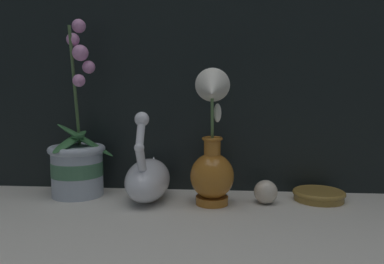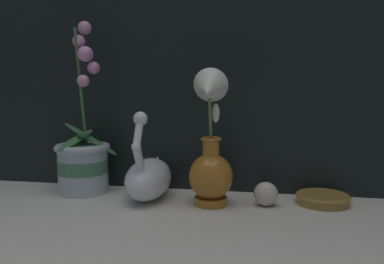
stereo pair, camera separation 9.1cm
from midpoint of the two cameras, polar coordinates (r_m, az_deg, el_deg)
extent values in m
plane|color=beige|center=(0.85, -2.21, -12.45)|extent=(2.80, 2.80, 0.00)
cylinder|color=#B2BCCC|center=(1.04, -19.52, -5.63)|extent=(0.13, 0.13, 0.13)
cylinder|color=#477A56|center=(1.03, -19.53, -5.28)|extent=(0.13, 0.13, 0.04)
torus|color=#B2BCCC|center=(1.03, -19.63, -2.51)|extent=(0.15, 0.15, 0.02)
cylinder|color=#4C6B3D|center=(1.02, -19.96, 6.46)|extent=(0.01, 0.05, 0.30)
ellipsoid|color=#38703D|center=(1.02, -18.44, -1.24)|extent=(0.15, 0.06, 0.10)
ellipsoid|color=#38703D|center=(1.05, -19.93, -1.10)|extent=(0.12, 0.15, 0.05)
ellipsoid|color=#38703D|center=(1.01, -20.59, -1.39)|extent=(0.08, 0.12, 0.06)
sphere|color=#DB8EC6|center=(1.03, -19.42, 15.01)|extent=(0.03, 0.03, 0.03)
sphere|color=#DB8EC6|center=(1.02, -20.24, 13.10)|extent=(0.03, 0.03, 0.03)
sphere|color=#DB8EC6|center=(1.00, -19.26, 11.33)|extent=(0.04, 0.04, 0.04)
sphere|color=#DB8EC6|center=(1.00, -18.06, 9.38)|extent=(0.03, 0.03, 0.03)
sphere|color=#DB8EC6|center=(0.97, -19.49, 7.40)|extent=(0.03, 0.03, 0.03)
ellipsoid|color=white|center=(0.95, -9.52, -7.27)|extent=(0.11, 0.20, 0.10)
cone|color=white|center=(1.02, -8.52, -5.46)|extent=(0.05, 0.07, 0.08)
cylinder|color=white|center=(0.87, -10.77, -4.41)|extent=(0.02, 0.05, 0.08)
sphere|color=white|center=(0.84, -11.15, -2.40)|extent=(0.02, 0.02, 0.02)
cylinder|color=white|center=(0.86, -10.90, -0.21)|extent=(0.02, 0.05, 0.07)
sphere|color=white|center=(0.87, -10.65, 1.92)|extent=(0.03, 0.03, 0.03)
cylinder|color=#B26B23|center=(0.92, 0.17, -10.38)|extent=(0.08, 0.08, 0.02)
ellipsoid|color=#B26B23|center=(0.90, 0.17, -6.75)|extent=(0.10, 0.10, 0.11)
cylinder|color=#B26B23|center=(0.89, 0.17, -2.33)|extent=(0.04, 0.04, 0.04)
torus|color=#B26B23|center=(0.88, 0.17, -1.03)|extent=(0.05, 0.05, 0.01)
cylinder|color=#567A47|center=(0.86, 0.08, 1.96)|extent=(0.01, 0.04, 0.10)
cone|color=white|center=(0.83, -0.06, 6.52)|extent=(0.08, 0.09, 0.10)
ellipsoid|color=white|center=(0.87, 0.91, 2.92)|extent=(0.02, 0.02, 0.04)
sphere|color=beige|center=(0.92, 8.39, -9.05)|extent=(0.06, 0.06, 0.06)
cylinder|color=olive|center=(0.98, 16.24, -9.31)|extent=(0.12, 0.12, 0.02)
torus|color=olive|center=(0.98, 16.26, -8.92)|extent=(0.13, 0.13, 0.01)
camera|label=1|loc=(0.05, -92.86, -0.31)|focal=35.00mm
camera|label=2|loc=(0.05, 87.14, 0.31)|focal=35.00mm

